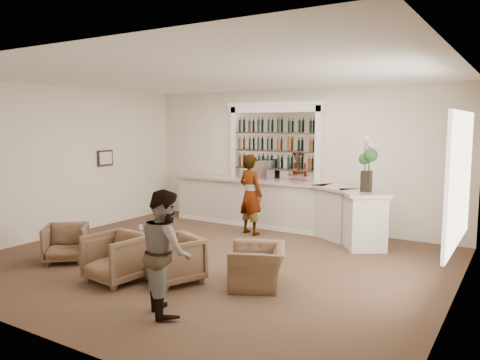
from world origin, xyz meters
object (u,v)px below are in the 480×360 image
object	(u,v)px
cocktail_table	(145,252)
armchair_right	(173,259)
armchair_left	(66,243)
bar_counter	(278,205)
flower_vase	(367,160)
armchair_far	(258,266)
espresso_machine	(261,170)
sommelier	(251,194)
guest	(166,251)
armchair_center	(117,258)

from	to	relation	value
cocktail_table	armchair_right	size ratio (longest dim) A/B	0.79
armchair_left	armchair_right	size ratio (longest dim) A/B	0.92
bar_counter	armchair_left	xyz separation A→B (m)	(-2.06, -4.35, -0.24)
armchair_right	flower_vase	distance (m)	4.32
armchair_right	armchair_far	distance (m)	1.32
flower_vase	espresso_machine	bearing A→B (deg)	166.07
sommelier	armchair_left	bearing A→B (deg)	79.20
sommelier	armchair_left	xyz separation A→B (m)	(-1.75, -3.59, -0.57)
armchair_far	flower_vase	bearing A→B (deg)	140.10
guest	espresso_machine	size ratio (longest dim) A/B	3.07
armchair_right	espresso_machine	xyz separation A→B (m)	(-0.84, 4.29, 1.01)
cocktail_table	armchair_far	world-z (taller)	armchair_far
bar_counter	flower_vase	xyz separation A→B (m)	(2.24, -0.59, 1.19)
sommelier	espresso_machine	size ratio (longest dim) A/B	3.39
bar_counter	armchair_center	bearing A→B (deg)	-95.89
armchair_center	armchair_far	bearing A→B (deg)	33.26
bar_counter	armchair_right	world-z (taller)	bar_counter
bar_counter	armchair_left	distance (m)	4.82
guest	armchair_right	distance (m)	1.26
sommelier	armchair_center	distance (m)	3.91
armchair_center	armchair_far	xyz separation A→B (m)	(1.99, 1.00, -0.07)
sommelier	armchair_right	bearing A→B (deg)	115.47
cocktail_table	armchair_far	distance (m)	2.17
armchair_left	armchair_far	bearing A→B (deg)	-30.30
armchair_far	flower_vase	world-z (taller)	flower_vase
cocktail_table	armchair_center	distance (m)	0.85
armchair_center	flower_vase	size ratio (longest dim) A/B	0.76
espresso_machine	flower_vase	bearing A→B (deg)	-16.81
bar_counter	espresso_machine	distance (m)	0.97
armchair_right	flower_vase	world-z (taller)	flower_vase
guest	flower_vase	size ratio (longest dim) A/B	1.48
armchair_far	sommelier	bearing A→B (deg)	-174.08
bar_counter	sommelier	distance (m)	0.89
espresso_machine	flower_vase	size ratio (longest dim) A/B	0.48
armchair_center	armchair_right	world-z (taller)	armchair_center
cocktail_table	armchair_far	xyz separation A→B (m)	(2.16, 0.18, 0.06)
sommelier	espresso_machine	distance (m)	1.01
cocktail_table	espresso_machine	distance (m)	4.08
cocktail_table	guest	xyz separation A→B (m)	(1.64, -1.34, 0.57)
guest	armchair_far	xyz separation A→B (m)	(0.52, 1.51, -0.51)
guest	flower_vase	xyz separation A→B (m)	(1.26, 4.56, 0.94)
bar_counter	armchair_center	xyz separation A→B (m)	(-0.48, -4.64, -0.19)
sommelier	armchair_far	distance (m)	3.45
bar_counter	cocktail_table	world-z (taller)	bar_counter
armchair_right	espresso_machine	bearing A→B (deg)	124.70
armchair_center	espresso_machine	distance (m)	4.84
armchair_center	armchair_far	distance (m)	2.23
armchair_center	espresso_machine	bearing A→B (deg)	97.32
armchair_center	armchair_left	bearing A→B (deg)	176.43
armchair_left	armchair_right	world-z (taller)	armchair_right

